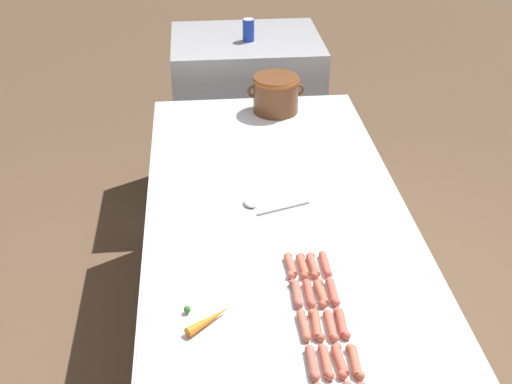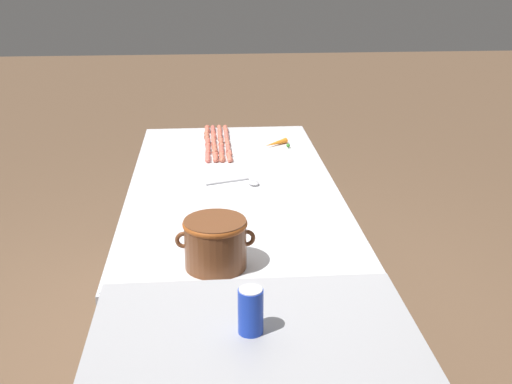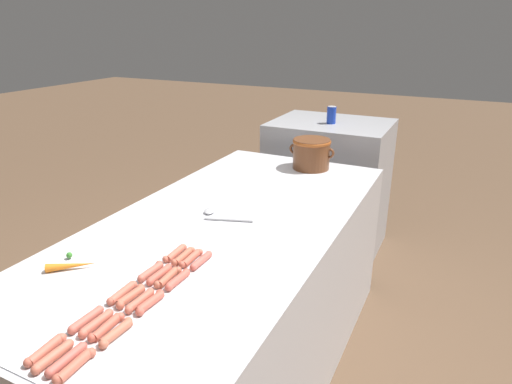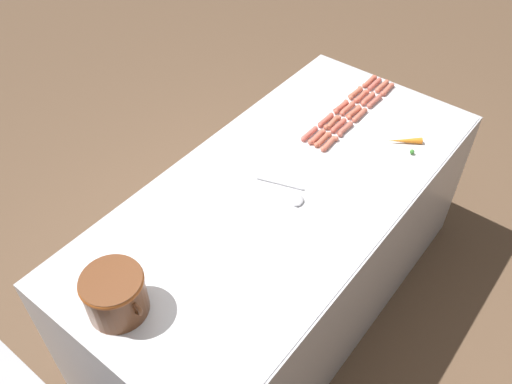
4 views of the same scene
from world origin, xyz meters
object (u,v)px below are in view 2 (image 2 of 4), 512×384
(hot_dog_1, at_px, (227,135))
(hot_dog_7, at_px, (221,142))
(hot_dog_0, at_px, (226,129))
(hot_dog_4, at_px, (230,157))
(hot_dog_2, at_px, (228,142))
(hot_dog_3, at_px, (229,149))
(serving_spoon, at_px, (245,182))
(hot_dog_15, at_px, (207,129))
(soda_can, at_px, (251,311))
(hot_dog_14, at_px, (216,157))
(hot_dog_8, at_px, (221,149))
(hot_dog_11, at_px, (214,136))
(hot_dog_19, at_px, (208,158))
(hot_dog_12, at_px, (214,142))
(carrot, at_px, (276,143))
(hot_dog_16, at_px, (207,135))
(hot_dog_9, at_px, (222,157))
(hot_dog_6, at_px, (220,135))
(hot_dog_17, at_px, (208,143))
(hot_dog_18, at_px, (208,150))
(hot_dog_10, at_px, (213,129))
(hot_dog_5, at_px, (220,129))
(hot_dog_13, at_px, (215,150))

(hot_dog_1, relative_size, hot_dog_7, 1.00)
(hot_dog_0, relative_size, hot_dog_4, 1.00)
(hot_dog_2, xyz_separation_m, hot_dog_3, (-0.00, 0.15, 0.00))
(serving_spoon, bearing_deg, hot_dog_3, -84.11)
(hot_dog_15, xyz_separation_m, soda_can, (-0.10, 2.50, 0.19))
(hot_dog_4, bearing_deg, serving_spoon, 98.17)
(soda_can, bearing_deg, hot_dog_4, -90.67)
(hot_dog_7, xyz_separation_m, hot_dog_14, (0.04, 0.29, 0.00))
(hot_dog_7, xyz_separation_m, hot_dog_8, (0.00, 0.15, 0.00))
(hot_dog_11, bearing_deg, hot_dog_19, 84.87)
(hot_dog_11, height_order, hot_dog_12, same)
(carrot, bearing_deg, hot_dog_19, 30.49)
(hot_dog_1, relative_size, hot_dog_3, 1.00)
(hot_dog_2, xyz_separation_m, hot_dog_12, (0.08, -0.01, 0.00))
(serving_spoon, bearing_deg, hot_dog_12, -78.69)
(hot_dog_12, distance_m, hot_dog_16, 0.16)
(hot_dog_15, bearing_deg, hot_dog_9, 97.27)
(hot_dog_0, bearing_deg, hot_dog_6, 74.81)
(hot_dog_0, height_order, hot_dog_15, same)
(hot_dog_2, relative_size, hot_dog_12, 1.00)
(hot_dog_4, distance_m, soda_can, 1.92)
(hot_dog_4, xyz_separation_m, hot_dog_17, (0.12, -0.29, 0.00))
(hot_dog_1, xyz_separation_m, hot_dog_7, (0.04, 0.15, 0.00))
(hot_dog_19, bearing_deg, hot_dog_12, -97.31)
(hot_dog_16, xyz_separation_m, hot_dog_19, (-0.00, 0.45, 0.00))
(hot_dog_12, bearing_deg, soda_can, 91.56)
(hot_dog_2, height_order, hot_dog_19, same)
(hot_dog_12, xyz_separation_m, hot_dog_18, (0.04, 0.15, 0.00))
(hot_dog_10, distance_m, hot_dog_14, 0.58)
(hot_dog_4, relative_size, hot_dog_9, 1.00)
(hot_dog_5, height_order, hot_dog_16, same)
(hot_dog_17, bearing_deg, hot_dog_14, 97.83)
(hot_dog_10, height_order, hot_dog_18, same)
(hot_dog_17, relative_size, hot_dog_19, 1.00)
(hot_dog_1, relative_size, hot_dog_2, 1.00)
(hot_dog_2, height_order, hot_dog_13, same)
(hot_dog_6, distance_m, hot_dog_11, 0.04)
(hot_dog_1, xyz_separation_m, hot_dog_15, (0.12, -0.15, 0.00))
(hot_dog_4, relative_size, hot_dog_12, 1.00)
(hot_dog_11, height_order, hot_dog_13, same)
(serving_spoon, height_order, soda_can, soda_can)
(hot_dog_9, height_order, hot_dog_16, same)
(hot_dog_2, xyz_separation_m, carrot, (-0.28, 0.05, 0.00))
(hot_dog_2, bearing_deg, hot_dog_11, -62.27)
(hot_dog_4, height_order, hot_dog_14, same)
(hot_dog_5, xyz_separation_m, soda_can, (-0.02, 2.50, 0.19))
(hot_dog_7, relative_size, serving_spoon, 0.49)
(hot_dog_3, xyz_separation_m, hot_dog_7, (0.04, -0.15, 0.00))
(hot_dog_17, bearing_deg, hot_dog_18, 89.76)
(hot_dog_16, bearing_deg, hot_dog_7, 117.90)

